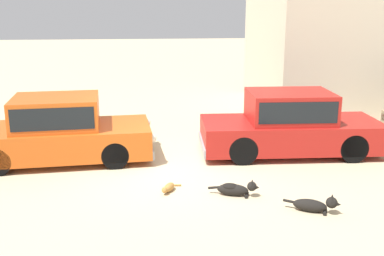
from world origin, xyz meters
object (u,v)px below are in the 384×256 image
stray_dog_spotted (235,189)px  parked_sedan_nearest (59,130)px  stray_dog_tan (315,205)px  stray_cat (169,188)px  parked_sedan_second (290,124)px

stray_dog_spotted → parked_sedan_nearest: bearing=163.8°
stray_dog_spotted → stray_dog_tan: 1.53m
parked_sedan_nearest → stray_cat: size_ratio=8.66×
stray_dog_tan → stray_cat: stray_dog_tan is taller
parked_sedan_nearest → parked_sedan_second: parked_sedan_second is taller
parked_sedan_second → stray_cat: 3.80m
parked_sedan_nearest → parked_sedan_second: (5.47, -0.00, 0.00)m
parked_sedan_nearest → stray_dog_spotted: (3.67, -2.48, -0.60)m
parked_sedan_second → stray_dog_spotted: 3.12m
stray_cat → parked_sedan_second: bearing=152.0°
stray_cat → parked_sedan_nearest: bearing=-105.1°
parked_sedan_nearest → stray_cat: 3.31m
parked_sedan_nearest → stray_dog_tan: size_ratio=4.69×
stray_dog_spotted → stray_cat: bearing=-176.5°
parked_sedan_second → stray_dog_spotted: bearing=-123.8°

